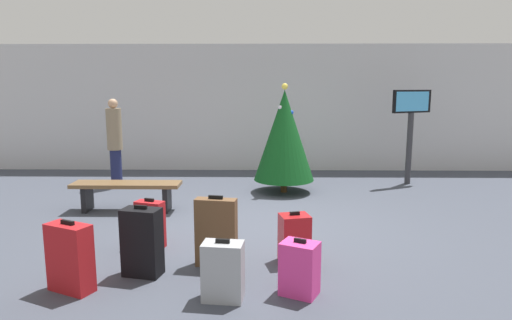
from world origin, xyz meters
name	(u,v)px	position (x,y,z in m)	size (l,w,h in m)	color
ground_plane	(256,226)	(0.00, 0.00, 0.00)	(16.00, 16.00, 0.00)	#424754
back_wall	(259,108)	(0.00, 4.45, 1.50)	(16.00, 0.20, 3.01)	silver
holiday_tree	(284,135)	(0.50, 2.11, 1.11)	(1.16, 1.16, 2.09)	#4C3319
flight_info_kiosk	(411,118)	(3.15, 2.91, 1.38)	(0.88, 0.44, 1.96)	#333338
waiting_bench	(127,189)	(-2.15, 0.75, 0.37)	(1.77, 0.44, 0.48)	brown
traveller_0	(115,141)	(-2.88, 2.47, 0.96)	(0.32, 0.32, 1.79)	#1E234C
suitcase_0	(223,271)	(-0.29, -2.30, 0.29)	(0.42, 0.29, 0.62)	#9EA0A5
suitcase_1	(216,232)	(-0.44, -1.48, 0.40)	(0.49, 0.23, 0.83)	brown
suitcase_2	(294,238)	(0.47, -1.36, 0.29)	(0.39, 0.35, 0.61)	#B2191E
suitcase_3	(300,269)	(0.46, -2.18, 0.27)	(0.43, 0.39, 0.58)	#E5388C
suitcase_4	(150,224)	(-1.35, -0.90, 0.30)	(0.40, 0.27, 0.64)	#B2191E
suitcase_5	(142,242)	(-1.22, -1.75, 0.38)	(0.45, 0.32, 0.79)	black
suitcase_6	(70,258)	(-1.84, -2.14, 0.35)	(0.51, 0.39, 0.74)	#B2191E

